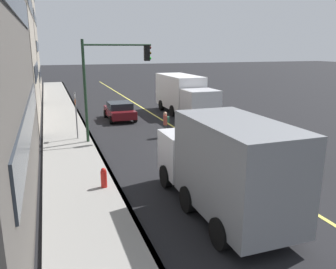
{
  "coord_description": "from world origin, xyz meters",
  "views": [
    {
      "loc": [
        -16.72,
        8.17,
        5.43
      ],
      "look_at": [
        -2.03,
        2.97,
        1.44
      ],
      "focal_mm": 36.39,
      "sensor_mm": 36.0,
      "label": 1
    }
  ],
  "objects_px": {
    "car_green": "(273,141)",
    "street_sign_post": "(76,113)",
    "traffic_light_mast": "(111,73)",
    "fire_hydrant": "(104,179)",
    "pedestrian_with_backpack": "(166,123)",
    "truck_gray": "(225,164)",
    "truck_white": "(184,94)",
    "car_maroon": "(120,111)"
  },
  "relations": [
    {
      "from": "car_green",
      "to": "street_sign_post",
      "type": "relative_size",
      "value": 1.41
    },
    {
      "from": "truck_white",
      "to": "truck_gray",
      "type": "bearing_deg",
      "value": 162.31
    },
    {
      "from": "traffic_light_mast",
      "to": "fire_hydrant",
      "type": "relative_size",
      "value": 6.25
    },
    {
      "from": "truck_white",
      "to": "car_green",
      "type": "bearing_deg",
      "value": -179.64
    },
    {
      "from": "truck_gray",
      "to": "pedestrian_with_backpack",
      "type": "relative_size",
      "value": 4.14
    },
    {
      "from": "car_maroon",
      "to": "street_sign_post",
      "type": "xyz_separation_m",
      "value": [
        -5.2,
        3.64,
        0.99
      ]
    },
    {
      "from": "car_maroon",
      "to": "traffic_light_mast",
      "type": "distance_m",
      "value": 7.14
    },
    {
      "from": "traffic_light_mast",
      "to": "fire_hydrant",
      "type": "height_order",
      "value": "traffic_light_mast"
    },
    {
      "from": "truck_gray",
      "to": "traffic_light_mast",
      "type": "relative_size",
      "value": 1.13
    },
    {
      "from": "car_green",
      "to": "truck_white",
      "type": "distance_m",
      "value": 12.03
    },
    {
      "from": "fire_hydrant",
      "to": "truck_white",
      "type": "bearing_deg",
      "value": -33.06
    },
    {
      "from": "truck_white",
      "to": "traffic_light_mast",
      "type": "distance_m",
      "value": 9.98
    },
    {
      "from": "truck_white",
      "to": "car_maroon",
      "type": "bearing_deg",
      "value": 94.69
    },
    {
      "from": "truck_gray",
      "to": "traffic_light_mast",
      "type": "bearing_deg",
      "value": 10.11
    },
    {
      "from": "car_green",
      "to": "street_sign_post",
      "type": "bearing_deg",
      "value": 55.45
    },
    {
      "from": "truck_white",
      "to": "fire_hydrant",
      "type": "relative_size",
      "value": 8.85
    },
    {
      "from": "truck_white",
      "to": "traffic_light_mast",
      "type": "bearing_deg",
      "value": 132.55
    },
    {
      "from": "car_maroon",
      "to": "car_green",
      "type": "distance_m",
      "value": 12.81
    },
    {
      "from": "pedestrian_with_backpack",
      "to": "traffic_light_mast",
      "type": "distance_m",
      "value": 4.51
    },
    {
      "from": "fire_hydrant",
      "to": "street_sign_post",
      "type": "bearing_deg",
      "value": 2.21
    },
    {
      "from": "car_maroon",
      "to": "truck_gray",
      "type": "xyz_separation_m",
      "value": [
        -16.28,
        -0.15,
        1.0
      ]
    },
    {
      "from": "truck_white",
      "to": "fire_hydrant",
      "type": "bearing_deg",
      "value": 146.94
    },
    {
      "from": "car_maroon",
      "to": "fire_hydrant",
      "type": "distance_m",
      "value": 13.52
    },
    {
      "from": "pedestrian_with_backpack",
      "to": "street_sign_post",
      "type": "height_order",
      "value": "street_sign_post"
    },
    {
      "from": "car_green",
      "to": "traffic_light_mast",
      "type": "relative_size",
      "value": 0.7
    },
    {
      "from": "car_maroon",
      "to": "fire_hydrant",
      "type": "relative_size",
      "value": 4.06
    },
    {
      "from": "truck_white",
      "to": "street_sign_post",
      "type": "relative_size",
      "value": 2.85
    },
    {
      "from": "truck_gray",
      "to": "street_sign_post",
      "type": "xyz_separation_m",
      "value": [
        11.08,
        3.79,
        -0.01
      ]
    },
    {
      "from": "car_green",
      "to": "truck_white",
      "type": "height_order",
      "value": "truck_white"
    },
    {
      "from": "car_green",
      "to": "truck_gray",
      "type": "xyz_separation_m",
      "value": [
        -4.74,
        5.41,
        0.95
      ]
    },
    {
      "from": "pedestrian_with_backpack",
      "to": "fire_hydrant",
      "type": "xyz_separation_m",
      "value": [
        -6.96,
        4.95,
        -0.46
      ]
    },
    {
      "from": "truck_white",
      "to": "fire_hydrant",
      "type": "xyz_separation_m",
      "value": [
        -13.55,
        8.82,
        -1.23
      ]
    },
    {
      "from": "street_sign_post",
      "to": "pedestrian_with_backpack",
      "type": "bearing_deg",
      "value": -100.13
    },
    {
      "from": "pedestrian_with_backpack",
      "to": "traffic_light_mast",
      "type": "xyz_separation_m",
      "value": [
        0.03,
        3.28,
        3.09
      ]
    },
    {
      "from": "car_maroon",
      "to": "truck_gray",
      "type": "bearing_deg",
      "value": -179.47
    },
    {
      "from": "fire_hydrant",
      "to": "traffic_light_mast",
      "type": "bearing_deg",
      "value": -13.44
    },
    {
      "from": "traffic_light_mast",
      "to": "fire_hydrant",
      "type": "bearing_deg",
      "value": 166.56
    },
    {
      "from": "traffic_light_mast",
      "to": "street_sign_post",
      "type": "relative_size",
      "value": 2.02
    },
    {
      "from": "car_green",
      "to": "pedestrian_with_backpack",
      "type": "bearing_deg",
      "value": 36.18
    },
    {
      "from": "street_sign_post",
      "to": "traffic_light_mast",
      "type": "bearing_deg",
      "value": -114.75
    },
    {
      "from": "car_green",
      "to": "truck_white",
      "type": "xyz_separation_m",
      "value": [
        11.99,
        0.08,
        0.93
      ]
    },
    {
      "from": "pedestrian_with_backpack",
      "to": "street_sign_post",
      "type": "distance_m",
      "value": 5.4
    }
  ]
}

